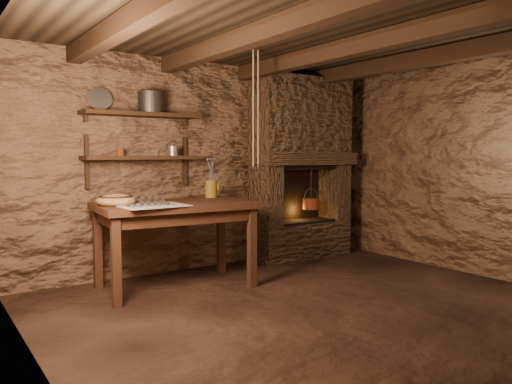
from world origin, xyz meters
TOP-DOWN VIEW (x-y plane):
  - floor at (0.00, 0.00)m, footprint 4.50×4.50m
  - back_wall at (0.00, 2.00)m, footprint 4.50×0.04m
  - left_wall at (-2.25, 0.00)m, footprint 0.04×4.00m
  - right_wall at (2.25, 0.00)m, footprint 0.04×4.00m
  - ceiling at (0.00, 0.00)m, footprint 4.50×4.00m
  - beam_far_left at (-1.50, 0.00)m, footprint 0.14×3.95m
  - beam_mid_left at (-0.50, 0.00)m, footprint 0.14×3.95m
  - beam_mid_right at (0.50, 0.00)m, footprint 0.14×3.95m
  - beam_far_right at (1.50, 0.00)m, footprint 0.14×3.95m
  - shelf_lower at (-0.85, 1.84)m, footprint 1.25×0.30m
  - shelf_upper at (-0.85, 1.84)m, footprint 1.25×0.30m
  - hearth at (1.25, 1.77)m, footprint 1.43×0.51m
  - work_table at (-0.73, 1.33)m, footprint 1.57×0.98m
  - linen_cloth at (-1.06, 1.12)m, footprint 0.61×0.50m
  - pewter_cutlery_row at (-1.06, 1.10)m, footprint 0.50×0.21m
  - drinking_glasses at (-1.04, 1.24)m, footprint 0.19×0.06m
  - stoneware_jug at (-0.18, 1.57)m, footprint 0.15×0.15m
  - wooden_bowl at (-1.31, 1.37)m, footprint 0.45×0.45m
  - iron_stockpot at (-0.75, 1.84)m, footprint 0.31×0.31m
  - tin_pan at (-1.26, 1.94)m, footprint 0.27×0.17m
  - small_kettle at (-0.51, 1.84)m, footprint 0.17×0.14m
  - rusty_tin at (-1.09, 1.84)m, footprint 0.10×0.10m
  - red_pot at (1.38, 1.72)m, footprint 0.23×0.22m
  - hanging_ropes at (0.05, 1.05)m, footprint 0.08×0.08m

SIDE VIEW (x-z plane):
  - floor at x=0.00m, z-range 0.00..0.00m
  - work_table at x=-0.73m, z-range 0.03..0.89m
  - red_pot at x=1.38m, z-range 0.43..0.97m
  - linen_cloth at x=-1.06m, z-range 0.86..0.87m
  - pewter_cutlery_row at x=-1.06m, z-range 0.87..0.88m
  - wooden_bowl at x=-1.31m, z-range 0.84..0.97m
  - drinking_glasses at x=-1.04m, z-range 0.87..0.95m
  - stoneware_jug at x=-0.18m, z-range 0.83..1.27m
  - back_wall at x=0.00m, z-range 0.00..2.40m
  - left_wall at x=-2.25m, z-range 0.00..2.40m
  - right_wall at x=2.25m, z-range 0.00..2.40m
  - hearth at x=1.25m, z-range 0.08..2.38m
  - shelf_lower at x=-0.85m, z-range 1.28..1.32m
  - rusty_tin at x=-1.09m, z-range 1.32..1.40m
  - small_kettle at x=-0.51m, z-range 1.29..1.45m
  - shelf_upper at x=-0.85m, z-range 1.73..1.77m
  - hanging_ropes at x=0.05m, z-range 1.20..2.40m
  - iron_stockpot at x=-0.75m, z-range 1.77..1.97m
  - tin_pan at x=-1.26m, z-range 1.77..2.02m
  - beam_far_left at x=-1.50m, z-range 2.23..2.39m
  - beam_mid_left at x=-0.50m, z-range 2.23..2.39m
  - beam_mid_right at x=0.50m, z-range 2.23..2.39m
  - beam_far_right at x=1.50m, z-range 2.23..2.39m
  - ceiling at x=0.00m, z-range 2.38..2.42m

